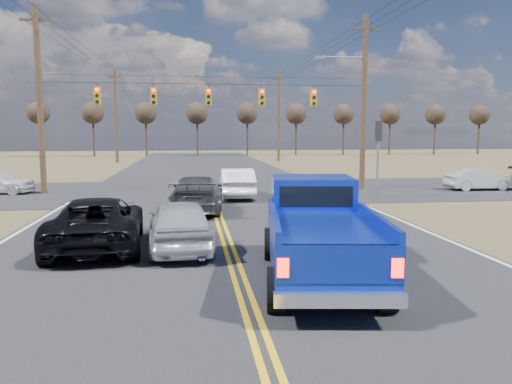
{
  "coord_description": "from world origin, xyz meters",
  "views": [
    {
      "loc": [
        -1.08,
        -10.31,
        3.36
      ],
      "look_at": [
        0.94,
        4.95,
        1.5
      ],
      "focal_mm": 35.0,
      "sensor_mm": 36.0,
      "label": 1
    }
  ],
  "objects": [
    {
      "name": "treeline",
      "position": [
        0.0,
        26.96,
        5.7
      ],
      "size": [
        87.0,
        117.8,
        7.4
      ],
      "color": "#33261C",
      "rests_on": "ground"
    },
    {
      "name": "road_cross",
      "position": [
        0.0,
        18.0,
        0.0
      ],
      "size": [
        120.0,
        12.0,
        0.02
      ],
      "primitive_type": "cube",
      "color": "#28282B",
      "rests_on": "ground"
    },
    {
      "name": "utility_poles",
      "position": [
        0.0,
        17.0,
        5.23
      ],
      "size": [
        19.6,
        58.32,
        10.0
      ],
      "color": "#473323",
      "rests_on": "ground"
    },
    {
      "name": "silver_suv",
      "position": [
        -1.39,
        3.85,
        0.75
      ],
      "size": [
        2.02,
        4.48,
        1.49
      ],
      "primitive_type": "imported",
      "rotation": [
        0.0,
        0.0,
        3.2
      ],
      "color": "#ABADB3",
      "rests_on": "ground"
    },
    {
      "name": "ground",
      "position": [
        0.0,
        0.0,
        0.0
      ],
      "size": [
        160.0,
        160.0,
        0.0
      ],
      "primitive_type": "plane",
      "color": "brown",
      "rests_on": "ground"
    },
    {
      "name": "dgrey_car_queue",
      "position": [
        -0.8,
        10.74,
        0.76
      ],
      "size": [
        2.5,
        5.36,
        1.51
      ],
      "primitive_type": "imported",
      "rotation": [
        0.0,
        0.0,
        3.07
      ],
      "color": "#35353B",
      "rests_on": "ground"
    },
    {
      "name": "signal_gantry",
      "position": [
        0.5,
        17.79,
        5.06
      ],
      "size": [
        19.6,
        4.83,
        10.0
      ],
      "color": "#473323",
      "rests_on": "ground"
    },
    {
      "name": "pickup_truck",
      "position": [
        1.78,
        0.56,
        1.08
      ],
      "size": [
        3.01,
        6.2,
        2.24
      ],
      "rotation": [
        0.0,
        0.0,
        -0.14
      ],
      "color": "black",
      "rests_on": "ground"
    },
    {
      "name": "cross_car_east_near",
      "position": [
        15.46,
        16.38,
        0.63
      ],
      "size": [
        1.38,
        3.84,
        1.26
      ],
      "primitive_type": "imported",
      "rotation": [
        0.0,
        0.0,
        1.58
      ],
      "color": "#B1B4BA",
      "rests_on": "ground"
    },
    {
      "name": "white_car_queue",
      "position": [
        1.28,
        15.0,
        0.76
      ],
      "size": [
        1.74,
        4.65,
        1.52
      ],
      "primitive_type": "imported",
      "rotation": [
        0.0,
        0.0,
        3.11
      ],
      "color": "silver",
      "rests_on": "ground"
    },
    {
      "name": "road_main",
      "position": [
        0.0,
        10.0,
        0.0
      ],
      "size": [
        14.0,
        120.0,
        0.02
      ],
      "primitive_type": "cube",
      "color": "#28282B",
      "rests_on": "ground"
    },
    {
      "name": "black_suv",
      "position": [
        -3.77,
        4.38,
        0.75
      ],
      "size": [
        2.86,
        5.55,
        1.5
      ],
      "primitive_type": "imported",
      "rotation": [
        0.0,
        0.0,
        3.21
      ],
      "color": "black",
      "rests_on": "ground"
    }
  ]
}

